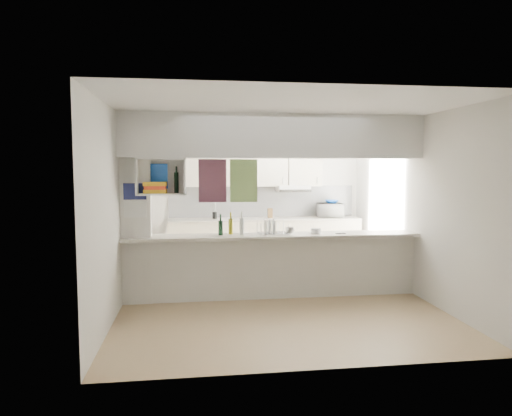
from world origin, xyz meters
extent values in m
plane|color=tan|center=(0.00, 0.00, 0.00)|extent=(4.80, 4.80, 0.00)
plane|color=white|center=(0.00, 0.00, 2.60)|extent=(4.80, 4.80, 0.00)
plane|color=silver|center=(0.00, 2.40, 1.30)|extent=(4.20, 0.00, 4.20)
plane|color=silver|center=(-2.10, 0.00, 1.30)|extent=(0.00, 4.80, 4.80)
plane|color=silver|center=(2.10, 0.00, 1.30)|extent=(0.00, 4.80, 4.80)
cube|color=silver|center=(0.00, 0.00, 0.44)|extent=(4.20, 0.15, 0.88)
cube|color=#AFA69A|center=(0.00, 0.00, 0.90)|extent=(4.20, 0.50, 0.04)
cube|color=white|center=(0.00, 0.00, 2.30)|extent=(4.20, 0.50, 0.60)
cube|color=silver|center=(-1.90, 0.00, 1.30)|extent=(0.40, 0.18, 2.60)
cube|color=#191E4C|center=(-1.90, -0.10, 1.55)|extent=(0.30, 0.01, 0.22)
cube|color=white|center=(-1.90, -0.10, 1.32)|extent=(0.30, 0.01, 0.24)
cube|color=#311625|center=(-0.85, 0.22, 1.68)|extent=(0.40, 0.02, 0.62)
cube|color=#186C5C|center=(-0.40, 0.22, 1.68)|extent=(0.40, 0.02, 0.62)
cube|color=white|center=(-1.55, -0.10, 1.51)|extent=(0.65, 0.35, 0.02)
cube|color=white|center=(-1.55, -0.10, 1.99)|extent=(0.65, 0.35, 0.02)
cube|color=white|center=(-1.55, 0.06, 1.75)|extent=(0.65, 0.02, 0.50)
cube|color=white|center=(-1.86, -0.10, 1.75)|extent=(0.02, 0.35, 0.50)
cube|color=white|center=(-1.24, -0.10, 1.75)|extent=(0.02, 0.35, 0.50)
cube|color=gold|center=(-1.63, -0.10, 1.55)|extent=(0.30, 0.24, 0.05)
cube|color=red|center=(-1.63, -0.10, 1.60)|extent=(0.28, 0.22, 0.05)
cube|color=gold|center=(-1.63, -0.10, 1.65)|extent=(0.30, 0.24, 0.05)
cube|color=#0E3FA0|center=(-1.60, 0.02, 1.75)|extent=(0.26, 0.02, 0.34)
cylinder|color=black|center=(-1.35, -0.10, 1.67)|extent=(0.06, 0.06, 0.28)
cube|color=beige|center=(0.20, 2.10, 0.45)|extent=(3.60, 0.60, 0.90)
cube|color=#AFA69A|center=(0.20, 2.10, 0.91)|extent=(3.60, 0.63, 0.03)
cube|color=silver|center=(0.20, 2.38, 1.22)|extent=(3.60, 0.03, 0.60)
cube|color=beige|center=(0.00, 2.23, 1.88)|extent=(2.62, 0.34, 0.72)
cube|color=white|center=(0.75, 2.16, 1.48)|extent=(0.60, 0.46, 0.12)
cube|color=silver|center=(0.75, 1.93, 1.45)|extent=(0.60, 0.02, 0.05)
imported|color=white|center=(1.48, 2.11, 1.05)|extent=(0.53, 0.39, 0.27)
imported|color=#0E3FA0|center=(1.50, 2.11, 1.22)|extent=(0.26, 0.26, 0.06)
cube|color=silver|center=(0.00, 0.04, 0.93)|extent=(0.43, 0.33, 0.01)
cylinder|color=white|center=(-0.11, 0.04, 1.04)|extent=(0.02, 0.21, 0.21)
cylinder|color=white|center=(-0.05, 0.04, 1.04)|extent=(0.02, 0.21, 0.21)
cylinder|color=white|center=(0.02, 0.05, 1.04)|extent=(0.02, 0.21, 0.21)
imported|color=white|center=(0.22, -0.07, 0.98)|extent=(0.15, 0.15, 0.10)
cylinder|color=black|center=(-0.75, 0.01, 1.02)|extent=(0.07, 0.07, 0.21)
cylinder|color=black|center=(-0.75, 0.01, 1.17)|extent=(0.03, 0.03, 0.09)
cylinder|color=olive|center=(-0.60, 0.09, 1.03)|extent=(0.07, 0.07, 0.22)
cylinder|color=olive|center=(-0.60, 0.09, 1.19)|extent=(0.03, 0.03, 0.09)
cylinder|color=silver|center=(-0.45, 0.01, 1.04)|extent=(0.07, 0.07, 0.24)
cylinder|color=silver|center=(-0.45, 0.01, 1.20)|extent=(0.03, 0.03, 0.09)
cylinder|color=silver|center=(0.62, 0.00, 0.96)|extent=(0.15, 0.15, 0.07)
cube|color=black|center=(0.97, -0.07, 0.93)|extent=(0.14, 0.07, 0.01)
cylinder|color=black|center=(-0.74, 2.15, 0.98)|extent=(0.09, 0.09, 0.13)
cube|color=#4B351A|center=(0.32, 2.18, 1.01)|extent=(0.09, 0.07, 0.18)
camera|label=1|loc=(-1.11, -6.35, 1.85)|focal=32.00mm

